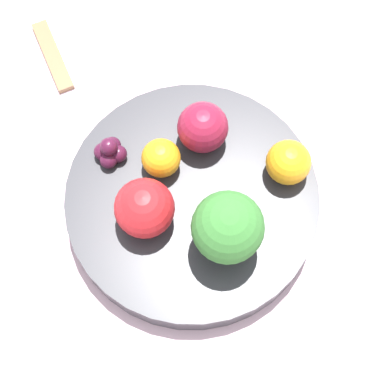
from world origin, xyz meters
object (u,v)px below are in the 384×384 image
at_px(orange_back, 288,162).
at_px(orange_front, 161,158).
at_px(apple_red, 203,127).
at_px(apple_green, 144,208).
at_px(grape_cluster, 110,152).
at_px(broccoli, 228,228).
at_px(bowl, 192,202).
at_px(spoon, 53,56).

bearing_deg(orange_back, orange_front, 104.85).
xyz_separation_m(apple_red, apple_green, (-0.09, 0.02, 0.00)).
xyz_separation_m(orange_back, grape_cluster, (-0.03, 0.15, -0.01)).
xyz_separation_m(orange_front, orange_back, (0.03, -0.11, 0.00)).
bearing_deg(orange_front, broccoli, -124.56).
xyz_separation_m(orange_front, grape_cluster, (-0.00, 0.05, -0.01)).
distance_m(apple_green, orange_back, 0.13).
height_order(orange_front, grape_cluster, orange_front).
bearing_deg(bowl, broccoli, -128.63).
distance_m(bowl, grape_cluster, 0.09).
distance_m(apple_red, orange_front, 0.05).
height_order(orange_back, spoon, orange_back).
distance_m(apple_green, orange_front, 0.05).
bearing_deg(bowl, orange_front, 60.70).
bearing_deg(orange_front, orange_back, -75.15).
xyz_separation_m(grape_cluster, spoon, (0.10, 0.10, -0.04)).
relative_size(apple_red, orange_front, 1.31).
xyz_separation_m(apple_green, grape_cluster, (0.05, 0.05, -0.02)).
distance_m(apple_red, spoon, 0.19).
relative_size(apple_red, grape_cluster, 1.52).
distance_m(bowl, orange_back, 0.09).
relative_size(apple_red, apple_green, 0.89).
height_order(apple_red, orange_back, apple_red).
bearing_deg(orange_back, spoon, 75.94).
bearing_deg(apple_green, grape_cluster, 47.01).
xyz_separation_m(bowl, broccoli, (-0.03, -0.04, 0.06)).
distance_m(broccoli, orange_back, 0.09).
bearing_deg(apple_green, orange_back, -52.79).
xyz_separation_m(apple_red, orange_front, (-0.04, 0.03, -0.01)).
bearing_deg(grape_cluster, orange_back, -77.81).
distance_m(bowl, broccoli, 0.08).
height_order(apple_red, grape_cluster, apple_red).
height_order(orange_front, orange_back, orange_back).
bearing_deg(orange_front, spoon, 58.16).
bearing_deg(apple_green, orange_front, 3.18).
distance_m(bowl, spoon, 0.22).
bearing_deg(orange_front, apple_red, -35.86).
height_order(broccoli, apple_green, broccoli).
bearing_deg(apple_red, spoon, 72.41).
bearing_deg(grape_cluster, apple_red, -60.35).
bearing_deg(orange_back, bowl, 123.34).
bearing_deg(broccoli, orange_back, -22.24).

